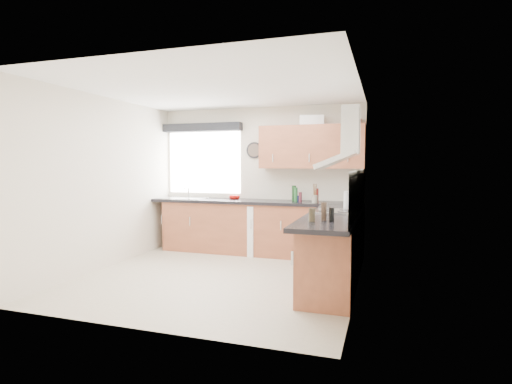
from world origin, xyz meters
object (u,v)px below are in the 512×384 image
(oven, at_px, (335,249))
(extractor_hood, at_px, (344,144))
(upper_cabinets, at_px, (311,147))
(washing_machine, at_px, (246,229))

(oven, distance_m, extractor_hood, 1.35)
(oven, relative_size, extractor_hood, 1.09)
(extractor_hood, bearing_deg, upper_cabinets, 116.13)
(oven, bearing_deg, extractor_hood, -0.00)
(washing_machine, bearing_deg, upper_cabinets, 15.24)
(upper_cabinets, height_order, washing_machine, upper_cabinets)
(upper_cabinets, xyz_separation_m, washing_machine, (-1.10, -0.10, -1.38))
(extractor_hood, xyz_separation_m, washing_machine, (-1.75, 1.22, -1.35))
(oven, height_order, extractor_hood, extractor_hood)
(extractor_hood, height_order, upper_cabinets, upper_cabinets)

